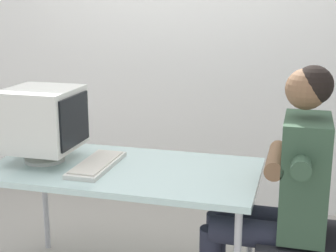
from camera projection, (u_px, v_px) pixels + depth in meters
The scene contains 6 objects.
wall_back at pixel (223, 16), 3.77m from camera, with size 8.00×0.10×3.00m, color silver.
desk at pixel (124, 176), 2.74m from camera, with size 1.47×0.74×0.73m.
crt_monitor at pixel (43, 119), 2.78m from camera, with size 0.39×0.39×0.42m.
keyboard at pixel (97, 164), 2.73m from camera, with size 0.18×0.47×0.03m.
office_chair at pixel (318, 233), 2.48m from camera, with size 0.45×0.45×0.86m.
person_seated at pixel (281, 187), 2.48m from camera, with size 0.73×0.59×1.33m.
Camera 1 is at (0.92, -2.43, 1.62)m, focal length 53.41 mm.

